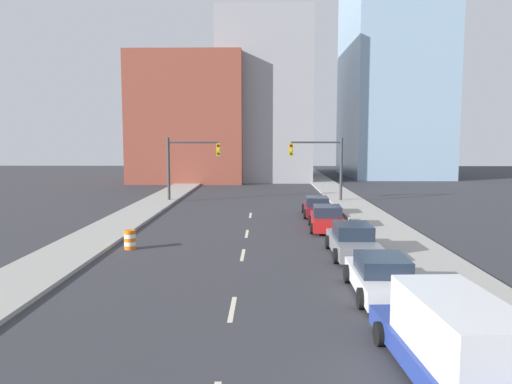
{
  "coord_description": "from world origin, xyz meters",
  "views": [
    {
      "loc": [
        1.03,
        -1.8,
        5.38
      ],
      "look_at": [
        0.49,
        28.34,
        2.2
      ],
      "focal_mm": 35.0,
      "sensor_mm": 36.0,
      "label": 1
    }
  ],
  "objects": [
    {
      "name": "sidewalk_left",
      "position": [
        -8.18,
        46.87,
        0.09
      ],
      "size": [
        3.11,
        93.74,
        0.17
      ],
      "color": "#9E9B93",
      "rests_on": "ground"
    },
    {
      "name": "sidewalk_right",
      "position": [
        8.18,
        46.87,
        0.09
      ],
      "size": [
        3.11,
        93.74,
        0.17
      ],
      "color": "#9E9B93",
      "rests_on": "ground"
    },
    {
      "name": "lane_stripe_at_14m",
      "position": [
        0.0,
        13.61,
        0.0
      ],
      "size": [
        0.16,
        2.4,
        0.01
      ],
      "primitive_type": "cube",
      "color": "beige",
      "rests_on": "ground"
    },
    {
      "name": "lane_stripe_at_21m",
      "position": [
        0.0,
        21.09,
        0.0
      ],
      "size": [
        0.16,
        2.4,
        0.01
      ],
      "primitive_type": "cube",
      "color": "beige",
      "rests_on": "ground"
    },
    {
      "name": "lane_stripe_at_26m",
      "position": [
        0.0,
        26.37,
        0.0
      ],
      "size": [
        0.16,
        2.4,
        0.01
      ],
      "primitive_type": "cube",
      "color": "beige",
      "rests_on": "ground"
    },
    {
      "name": "lane_stripe_at_33m",
      "position": [
        0.0,
        33.32,
        0.0
      ],
      "size": [
        0.16,
        2.4,
        0.01
      ],
      "primitive_type": "cube",
      "color": "beige",
      "rests_on": "ground"
    },
    {
      "name": "building_brick_left",
      "position": [
        -8.72,
        64.94,
        7.97
      ],
      "size": [
        14.0,
        16.0,
        15.94
      ],
      "color": "brown",
      "rests_on": "ground"
    },
    {
      "name": "building_office_center",
      "position": [
        0.9,
        68.94,
        10.75
      ],
      "size": [
        12.0,
        20.0,
        21.5
      ],
      "color": "#99999E",
      "rests_on": "ground"
    },
    {
      "name": "building_glass_right",
      "position": [
        19.55,
        72.94,
        19.45
      ],
      "size": [
        13.0,
        20.0,
        38.9
      ],
      "color": "#8CADC6",
      "rests_on": "ground"
    },
    {
      "name": "traffic_signal_left",
      "position": [
        -5.89,
        41.03,
        3.64
      ],
      "size": [
        4.61,
        0.35,
        5.54
      ],
      "color": "#38383D",
      "rests_on": "ground"
    },
    {
      "name": "traffic_signal_right",
      "position": [
        6.17,
        41.03,
        3.64
      ],
      "size": [
        4.61,
        0.35,
        5.54
      ],
      "color": "#38383D",
      "rests_on": "ground"
    },
    {
      "name": "traffic_barrel",
      "position": [
        -5.61,
        22.21,
        0.47
      ],
      "size": [
        0.56,
        0.56,
        0.95
      ],
      "color": "orange",
      "rests_on": "ground"
    },
    {
      "name": "box_truck_blue",
      "position": [
        5.2,
        8.76,
        0.94
      ],
      "size": [
        2.53,
        6.45,
        1.99
      ],
      "rotation": [
        0.0,
        0.0,
        0.06
      ],
      "color": "navy",
      "rests_on": "ground"
    },
    {
      "name": "sedan_white",
      "position": [
        5.09,
        15.13,
        0.64
      ],
      "size": [
        2.2,
        4.76,
        1.37
      ],
      "rotation": [
        0.0,
        0.0,
        -0.01
      ],
      "color": "silver",
      "rests_on": "ground"
    },
    {
      "name": "sedan_gray",
      "position": [
        5.1,
        21.0,
        0.69
      ],
      "size": [
        2.15,
        4.76,
        1.5
      ],
      "rotation": [
        0.0,
        0.0,
        -0.0
      ],
      "color": "slate",
      "rests_on": "ground"
    },
    {
      "name": "sedan_red",
      "position": [
        4.75,
        27.75,
        0.65
      ],
      "size": [
        2.3,
        4.7,
        1.44
      ],
      "rotation": [
        0.0,
        0.0,
        -0.06
      ],
      "color": "red",
      "rests_on": "ground"
    },
    {
      "name": "sedan_maroon",
      "position": [
        4.71,
        33.21,
        0.62
      ],
      "size": [
        2.12,
        4.69,
        1.35
      ],
      "rotation": [
        0.0,
        0.0,
        -0.03
      ],
      "color": "maroon",
      "rests_on": "ground"
    }
  ]
}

